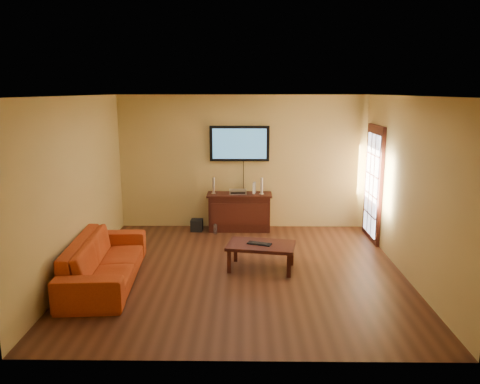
{
  "coord_description": "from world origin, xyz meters",
  "views": [
    {
      "loc": [
        0.06,
        -6.91,
        2.77
      ],
      "look_at": [
        -0.03,
        0.8,
        1.1
      ],
      "focal_mm": 35.0,
      "sensor_mm": 36.0,
      "label": 1
    }
  ],
  "objects_px": {
    "television": "(240,144)",
    "speaker_left": "(214,186)",
    "keyboard": "(259,244)",
    "bottle": "(215,229)",
    "game_console": "(254,188)",
    "sofa": "(104,253)",
    "speaker_right": "(262,187)",
    "media_console": "(239,212)",
    "av_receiver": "(238,192)",
    "subwoofer": "(197,225)",
    "coffee_table": "(261,247)"
  },
  "relations": [
    {
      "from": "television",
      "to": "subwoofer",
      "type": "distance_m",
      "value": 1.86
    },
    {
      "from": "bottle",
      "to": "keyboard",
      "type": "distance_m",
      "value": 2.03
    },
    {
      "from": "sofa",
      "to": "subwoofer",
      "type": "bearing_deg",
      "value": -26.82
    },
    {
      "from": "sofa",
      "to": "coffee_table",
      "type": "bearing_deg",
      "value": -81.09
    },
    {
      "from": "television",
      "to": "av_receiver",
      "type": "distance_m",
      "value": 0.97
    },
    {
      "from": "speaker_left",
      "to": "keyboard",
      "type": "xyz_separation_m",
      "value": [
        0.86,
        -2.16,
        -0.48
      ]
    },
    {
      "from": "media_console",
      "to": "bottle",
      "type": "bearing_deg",
      "value": -146.72
    },
    {
      "from": "television",
      "to": "keyboard",
      "type": "bearing_deg",
      "value": -81.69
    },
    {
      "from": "television",
      "to": "coffee_table",
      "type": "distance_m",
      "value": 2.74
    },
    {
      "from": "sofa",
      "to": "keyboard",
      "type": "height_order",
      "value": "sofa"
    },
    {
      "from": "television",
      "to": "keyboard",
      "type": "distance_m",
      "value": 2.72
    },
    {
      "from": "coffee_table",
      "to": "keyboard",
      "type": "distance_m",
      "value": 0.07
    },
    {
      "from": "coffee_table",
      "to": "television",
      "type": "bearing_deg",
      "value": 98.99
    },
    {
      "from": "speaker_left",
      "to": "av_receiver",
      "type": "relative_size",
      "value": 0.95
    },
    {
      "from": "speaker_left",
      "to": "keyboard",
      "type": "relative_size",
      "value": 0.81
    },
    {
      "from": "coffee_table",
      "to": "speaker_left",
      "type": "distance_m",
      "value": 2.39
    },
    {
      "from": "sofa",
      "to": "bottle",
      "type": "relative_size",
      "value": 10.53
    },
    {
      "from": "speaker_right",
      "to": "keyboard",
      "type": "relative_size",
      "value": 0.83
    },
    {
      "from": "coffee_table",
      "to": "av_receiver",
      "type": "xyz_separation_m",
      "value": [
        -0.4,
        2.15,
        0.43
      ]
    },
    {
      "from": "media_console",
      "to": "speaker_left",
      "type": "distance_m",
      "value": 0.74
    },
    {
      "from": "sofa",
      "to": "speaker_left",
      "type": "bearing_deg",
      "value": -32.03
    },
    {
      "from": "media_console",
      "to": "subwoofer",
      "type": "bearing_deg",
      "value": -174.58
    },
    {
      "from": "television",
      "to": "subwoofer",
      "type": "xyz_separation_m",
      "value": [
        -0.86,
        -0.29,
        -1.62
      ]
    },
    {
      "from": "av_receiver",
      "to": "bottle",
      "type": "distance_m",
      "value": 0.88
    },
    {
      "from": "coffee_table",
      "to": "sofa",
      "type": "bearing_deg",
      "value": -166.97
    },
    {
      "from": "av_receiver",
      "to": "subwoofer",
      "type": "xyz_separation_m",
      "value": [
        -0.83,
        -0.09,
        -0.67
      ]
    },
    {
      "from": "media_console",
      "to": "av_receiver",
      "type": "height_order",
      "value": "av_receiver"
    },
    {
      "from": "game_console",
      "to": "bottle",
      "type": "height_order",
      "value": "game_console"
    },
    {
      "from": "television",
      "to": "keyboard",
      "type": "relative_size",
      "value": 2.97
    },
    {
      "from": "coffee_table",
      "to": "speaker_right",
      "type": "bearing_deg",
      "value": 87.98
    },
    {
      "from": "television",
      "to": "game_console",
      "type": "distance_m",
      "value": 0.94
    },
    {
      "from": "game_console",
      "to": "keyboard",
      "type": "distance_m",
      "value": 2.23
    },
    {
      "from": "game_console",
      "to": "bottle",
      "type": "bearing_deg",
      "value": -146.59
    },
    {
      "from": "av_receiver",
      "to": "subwoofer",
      "type": "bearing_deg",
      "value": -176.1
    },
    {
      "from": "speaker_left",
      "to": "speaker_right",
      "type": "height_order",
      "value": "speaker_right"
    },
    {
      "from": "av_receiver",
      "to": "bottle",
      "type": "bearing_deg",
      "value": -146.49
    },
    {
      "from": "sofa",
      "to": "subwoofer",
      "type": "xyz_separation_m",
      "value": [
        1.08,
        2.59,
        -0.33
      ]
    },
    {
      "from": "keyboard",
      "to": "speaker_right",
      "type": "bearing_deg",
      "value": 87.25
    },
    {
      "from": "media_console",
      "to": "subwoofer",
      "type": "height_order",
      "value": "media_console"
    },
    {
      "from": "coffee_table",
      "to": "keyboard",
      "type": "xyz_separation_m",
      "value": [
        -0.03,
        -0.01,
        0.06
      ]
    },
    {
      "from": "speaker_right",
      "to": "av_receiver",
      "type": "bearing_deg",
      "value": 176.18
    },
    {
      "from": "keyboard",
      "to": "media_console",
      "type": "bearing_deg",
      "value": 99.09
    },
    {
      "from": "television",
      "to": "speaker_left",
      "type": "relative_size",
      "value": 3.68
    },
    {
      "from": "television",
      "to": "game_console",
      "type": "relative_size",
      "value": 5.39
    },
    {
      "from": "bottle",
      "to": "av_receiver",
      "type": "bearing_deg",
      "value": 35.79
    },
    {
      "from": "media_console",
      "to": "television",
      "type": "xyz_separation_m",
      "value": [
        0.0,
        0.21,
        1.36
      ]
    },
    {
      "from": "speaker_right",
      "to": "game_console",
      "type": "bearing_deg",
      "value": 155.01
    },
    {
      "from": "media_console",
      "to": "game_console",
      "type": "bearing_deg",
      "value": 8.58
    },
    {
      "from": "keyboard",
      "to": "bottle",
      "type": "bearing_deg",
      "value": 113.92
    },
    {
      "from": "television",
      "to": "speaker_left",
      "type": "distance_m",
      "value": 1.0
    }
  ]
}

